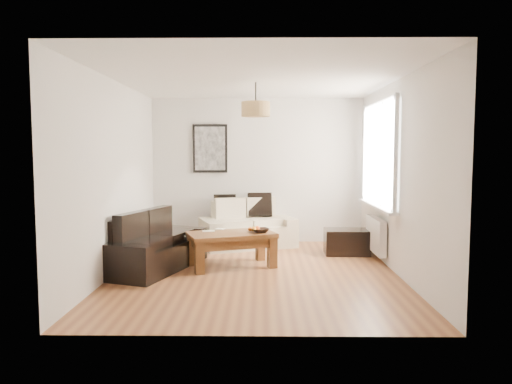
{
  "coord_description": "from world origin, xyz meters",
  "views": [
    {
      "loc": [
        0.09,
        -6.35,
        1.64
      ],
      "look_at": [
        0.0,
        0.6,
        1.05
      ],
      "focal_mm": 33.29,
      "sensor_mm": 36.0,
      "label": 1
    }
  ],
  "objects_px": {
    "ottoman": "(347,242)",
    "loveseat_cream": "(248,224)",
    "sofa_leather": "(154,242)",
    "coffee_table": "(232,250)"
  },
  "relations": [
    {
      "from": "sofa_leather",
      "to": "ottoman",
      "type": "xyz_separation_m",
      "value": [
        2.88,
        0.98,
        -0.17
      ]
    },
    {
      "from": "ottoman",
      "to": "loveseat_cream",
      "type": "bearing_deg",
      "value": 159.3
    },
    {
      "from": "coffee_table",
      "to": "ottoman",
      "type": "relative_size",
      "value": 1.71
    },
    {
      "from": "coffee_table",
      "to": "ottoman",
      "type": "height_order",
      "value": "coffee_table"
    },
    {
      "from": "loveseat_cream",
      "to": "sofa_leather",
      "type": "bearing_deg",
      "value": -148.56
    },
    {
      "from": "loveseat_cream",
      "to": "ottoman",
      "type": "height_order",
      "value": "loveseat_cream"
    },
    {
      "from": "loveseat_cream",
      "to": "coffee_table",
      "type": "xyz_separation_m",
      "value": [
        -0.19,
        -1.45,
        -0.14
      ]
    },
    {
      "from": "coffee_table",
      "to": "ottoman",
      "type": "xyz_separation_m",
      "value": [
        1.79,
        0.85,
        -0.05
      ]
    },
    {
      "from": "sofa_leather",
      "to": "ottoman",
      "type": "distance_m",
      "value": 3.05
    },
    {
      "from": "sofa_leather",
      "to": "loveseat_cream",
      "type": "bearing_deg",
      "value": -20.14
    }
  ]
}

